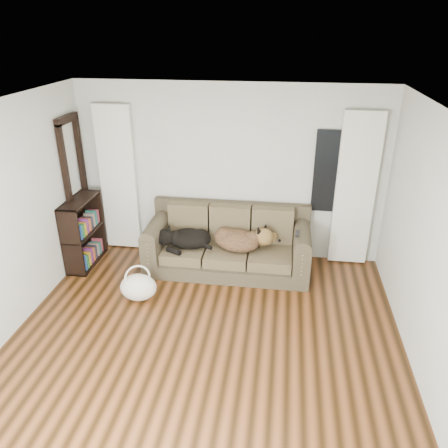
# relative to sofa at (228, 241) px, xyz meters

# --- Properties ---
(floor) EXTENTS (5.00, 5.00, 0.00)m
(floor) POSITION_rel_sofa_xyz_m (-0.04, -1.98, -0.45)
(floor) COLOR black
(floor) RESTS_ON ground
(ceiling) EXTENTS (5.00, 5.00, 0.00)m
(ceiling) POSITION_rel_sofa_xyz_m (-0.04, -1.98, 2.15)
(ceiling) COLOR white
(ceiling) RESTS_ON ground
(wall_back) EXTENTS (4.50, 0.04, 2.60)m
(wall_back) POSITION_rel_sofa_xyz_m (-0.04, 0.52, 0.85)
(wall_back) COLOR beige
(wall_back) RESTS_ON ground
(wall_right) EXTENTS (0.04, 5.00, 2.60)m
(wall_right) POSITION_rel_sofa_xyz_m (2.21, -1.98, 0.85)
(wall_right) COLOR beige
(wall_right) RESTS_ON ground
(curtain_left) EXTENTS (0.55, 0.08, 2.25)m
(curtain_left) POSITION_rel_sofa_xyz_m (-1.74, 0.44, 0.70)
(curtain_left) COLOR white
(curtain_left) RESTS_ON ground
(curtain_right) EXTENTS (0.55, 0.08, 2.25)m
(curtain_right) POSITION_rel_sofa_xyz_m (1.76, 0.44, 0.70)
(curtain_right) COLOR white
(curtain_right) RESTS_ON ground
(window_pane) EXTENTS (0.50, 0.03, 1.20)m
(window_pane) POSITION_rel_sofa_xyz_m (1.41, 0.50, 0.95)
(window_pane) COLOR black
(window_pane) RESTS_ON wall_back
(door_casing) EXTENTS (0.07, 0.60, 2.10)m
(door_casing) POSITION_rel_sofa_xyz_m (-2.24, 0.07, 0.60)
(door_casing) COLOR black
(door_casing) RESTS_ON ground
(sofa) EXTENTS (2.34, 1.01, 0.96)m
(sofa) POSITION_rel_sofa_xyz_m (0.00, 0.00, 0.00)
(sofa) COLOR #3B3429
(sofa) RESTS_ON floor
(dog_black_lab) EXTENTS (0.64, 0.46, 0.27)m
(dog_black_lab) POSITION_rel_sofa_xyz_m (-0.59, -0.07, 0.03)
(dog_black_lab) COLOR black
(dog_black_lab) RESTS_ON sofa
(dog_shepherd) EXTENTS (0.85, 0.72, 0.32)m
(dog_shepherd) POSITION_rel_sofa_xyz_m (0.18, -0.02, 0.04)
(dog_shepherd) COLOR black
(dog_shepherd) RESTS_ON sofa
(tv_remote) EXTENTS (0.06, 0.18, 0.02)m
(tv_remote) POSITION_rel_sofa_xyz_m (0.97, -0.18, 0.28)
(tv_remote) COLOR black
(tv_remote) RESTS_ON sofa
(tote_bag) EXTENTS (0.53, 0.44, 0.35)m
(tote_bag) POSITION_rel_sofa_xyz_m (-1.05, -0.95, -0.29)
(tote_bag) COLOR silver
(tote_bag) RESTS_ON floor
(bookshelf) EXTENTS (0.31, 0.82, 1.03)m
(bookshelf) POSITION_rel_sofa_xyz_m (-2.13, -0.13, 0.05)
(bookshelf) COLOR black
(bookshelf) RESTS_ON floor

